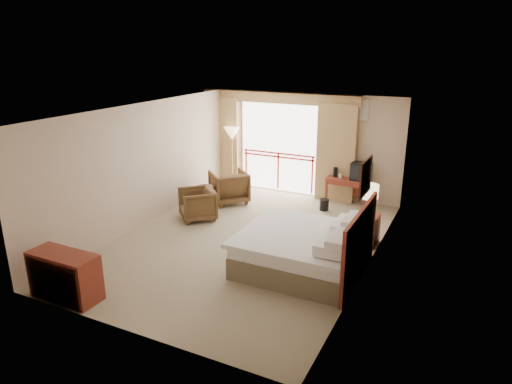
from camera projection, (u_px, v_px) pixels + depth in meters
The scene contains 29 objects.
floor at pixel (247, 241), 9.43m from camera, with size 7.00×7.00×0.00m, color gray.
ceiling at pixel (246, 110), 8.59m from camera, with size 7.00×7.00×0.00m, color white.
wall_back at pixel (307, 145), 12.00m from camera, with size 5.00×5.00×0.00m, color #C5AA90.
wall_front at pixel (125, 245), 6.02m from camera, with size 5.00×5.00×0.00m, color #C5AA90.
wall_left at pixel (146, 164), 10.06m from camera, with size 7.00×7.00×0.00m, color #C5AA90.
wall_right at pixel (373, 196), 7.96m from camera, with size 7.00×7.00×0.00m, color #C5AA90.
balcony_door at pixel (279, 148), 12.36m from camera, with size 2.40×2.40×0.00m, color white.
balcony_railing at pixel (278, 162), 12.46m from camera, with size 2.09×0.03×1.02m.
curtain_left at pixel (224, 141), 12.93m from camera, with size 1.00×0.26×2.50m, color #987549.
curtain_right at pixel (337, 153), 11.54m from camera, with size 1.00×0.26×2.50m, color #987549.
valance at pixel (278, 98), 11.86m from camera, with size 4.40×0.22×0.28m, color #987549.
hvac_vent at pixel (358, 110), 11.12m from camera, with size 0.50×0.04×0.50m, color silver.
bed at pixel (305, 249), 8.17m from camera, with size 2.13×2.06×0.97m.
headboard at pixel (360, 245), 7.68m from camera, with size 0.06×2.10×1.30m, color maroon.
framed_art at pixel (366, 177), 7.31m from camera, with size 0.04×0.72×0.60m.
nightstand at pixel (366, 229), 9.22m from camera, with size 0.44×0.52×0.63m, color maroon.
table_lamp at pixel (370, 192), 9.03m from camera, with size 0.34×0.34×0.59m.
phone at pixel (363, 215), 9.01m from camera, with size 0.19×0.15×0.09m, color black.
desk at pixel (349, 184), 11.44m from camera, with size 1.06×0.51×0.70m.
tv at pixel (361, 172), 11.15m from camera, with size 0.48×0.38×0.43m.
coffee_maker at pixel (335, 172), 11.46m from camera, with size 0.11×0.11×0.24m, color black.
cup at pixel (340, 176), 11.38m from camera, with size 0.08×0.08×0.11m, color white.
wastebasket at pixel (324, 205), 11.14m from camera, with size 0.22×0.22×0.28m, color black.
armchair_far at pixel (229, 202), 11.76m from camera, with size 0.87×0.90×0.81m, color #4A321D.
armchair_near at pixel (198, 219), 10.62m from camera, with size 0.77×0.79×0.72m, color #4A321D.
side_table at pixel (205, 193), 11.31m from camera, with size 0.48×0.48×0.52m.
book at pixel (205, 187), 11.26m from camera, with size 0.18×0.25×0.02m, color white.
floor_lamp at pixel (232, 136), 12.52m from camera, with size 0.44×0.44×1.72m.
dresser at pixel (65, 276), 7.22m from camera, with size 1.16×0.49×0.77m.
Camera 1 is at (3.98, -7.68, 3.89)m, focal length 32.00 mm.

